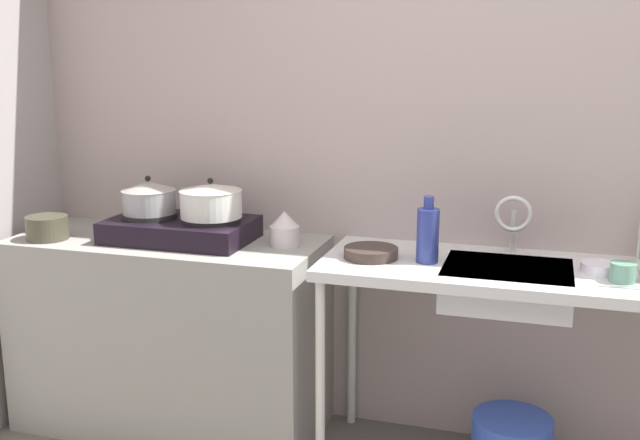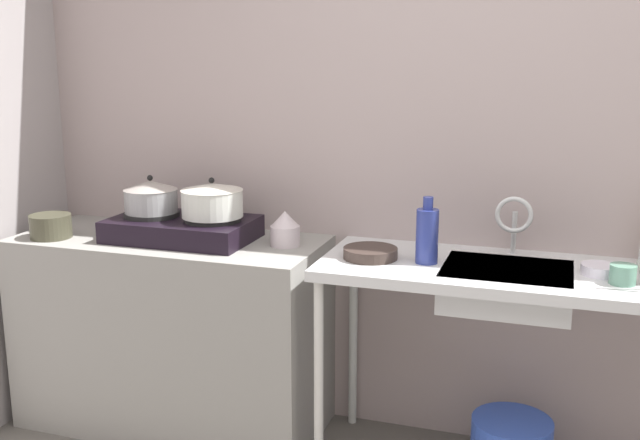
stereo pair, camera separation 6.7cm
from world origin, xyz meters
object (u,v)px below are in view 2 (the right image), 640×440
(pot_beside_stove, at_px, (51,226))
(small_bowl_on_drainboard, at_px, (601,270))
(frying_pan, at_px, (370,253))
(cup_by_rack, at_px, (623,274))
(faucet, at_px, (514,218))
(stove, at_px, (182,228))
(percolator, at_px, (285,229))
(sink_basin, at_px, (506,287))
(pot_on_right_burner, at_px, (212,200))
(pot_on_left_burner, at_px, (151,196))
(bottle_by_sink, at_px, (427,235))

(pot_beside_stove, relative_size, small_bowl_on_drainboard, 1.28)
(frying_pan, distance_m, cup_by_rack, 0.88)
(pot_beside_stove, height_order, faucet, faucet)
(stove, relative_size, faucet, 2.50)
(stove, distance_m, pot_beside_stove, 0.56)
(small_bowl_on_drainboard, bearing_deg, frying_pan, -176.78)
(percolator, distance_m, sink_basin, 0.89)
(pot_beside_stove, distance_m, faucet, 1.88)
(pot_on_right_burner, height_order, small_bowl_on_drainboard, pot_on_right_burner)
(pot_on_left_burner, xyz_separation_m, cup_by_rack, (1.84, -0.08, -0.14))
(sink_basin, bearing_deg, small_bowl_on_drainboard, 3.58)
(frying_pan, xyz_separation_m, cup_by_rack, (0.88, -0.05, 0.01))
(percolator, bearing_deg, stove, -174.99)
(pot_on_right_burner, height_order, faucet, pot_on_right_burner)
(cup_by_rack, bearing_deg, sink_basin, 169.29)
(stove, xyz_separation_m, percolator, (0.44, 0.04, 0.02))
(pot_beside_stove, bearing_deg, frying_pan, 4.62)
(stove, xyz_separation_m, frying_pan, (0.81, -0.04, -0.03))
(pot_beside_stove, bearing_deg, small_bowl_on_drainboard, 4.09)
(bottle_by_sink, bearing_deg, pot_on_right_burner, 178.04)
(frying_pan, relative_size, small_bowl_on_drainboard, 1.53)
(stove, height_order, pot_beside_stove, stove)
(pot_on_left_burner, bearing_deg, cup_by_rack, -2.54)
(pot_on_right_burner, height_order, sink_basin, pot_on_right_burner)
(bottle_by_sink, bearing_deg, pot_beside_stove, -175.80)
(pot_on_left_burner, height_order, small_bowl_on_drainboard, pot_on_left_burner)
(pot_on_left_burner, height_order, bottle_by_sink, pot_on_left_burner)
(sink_basin, distance_m, faucet, 0.27)
(pot_on_right_burner, bearing_deg, pot_beside_stove, -167.97)
(pot_beside_stove, distance_m, bottle_by_sink, 1.57)
(pot_beside_stove, distance_m, cup_by_rack, 2.23)
(frying_pan, xyz_separation_m, small_bowl_on_drainboard, (0.82, 0.05, -0.00))
(cup_by_rack, bearing_deg, bottle_by_sink, 175.64)
(sink_basin, bearing_deg, cup_by_rack, -10.71)
(stove, height_order, small_bowl_on_drainboard, stove)
(cup_by_rack, bearing_deg, pot_beside_stove, -178.37)
(faucet, distance_m, small_bowl_on_drainboard, 0.37)
(stove, bearing_deg, percolator, 5.01)
(sink_basin, distance_m, small_bowl_on_drainboard, 0.33)
(bottle_by_sink, bearing_deg, small_bowl_on_drainboard, 3.83)
(faucet, relative_size, frying_pan, 1.15)
(stove, height_order, faucet, faucet)
(stove, relative_size, percolator, 4.14)
(stove, height_order, sink_basin, stove)
(frying_pan, bearing_deg, pot_beside_stove, -175.38)
(faucet, distance_m, bottle_by_sink, 0.35)
(stove, distance_m, pot_on_right_burner, 0.19)
(stove, xyz_separation_m, bottle_by_sink, (1.02, -0.03, 0.06))
(pot_on_left_burner, bearing_deg, faucet, 5.94)
(pot_on_left_burner, height_order, frying_pan, pot_on_left_burner)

